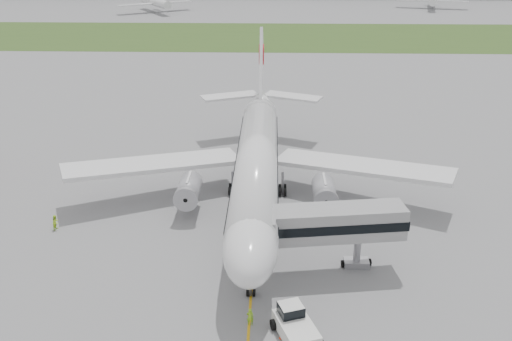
{
  "coord_description": "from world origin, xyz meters",
  "views": [
    {
      "loc": [
        1.82,
        -59.16,
        31.84
      ],
      "look_at": [
        -0.04,
        2.0,
        5.4
      ],
      "focal_mm": 40.0,
      "sensor_mm": 36.0,
      "label": 1
    }
  ],
  "objects_px": {
    "pushback_tug": "(295,324)",
    "jet_bridge": "(320,225)",
    "airliner": "(257,159)",
    "ground_crew_near": "(250,317)"
  },
  "relations": [
    {
      "from": "pushback_tug",
      "to": "jet_bridge",
      "type": "distance_m",
      "value": 10.76
    },
    {
      "from": "airliner",
      "to": "pushback_tug",
      "type": "bearing_deg",
      "value": -81.28
    },
    {
      "from": "airliner",
      "to": "ground_crew_near",
      "type": "relative_size",
      "value": 32.16
    },
    {
      "from": "ground_crew_near",
      "to": "jet_bridge",
      "type": "bearing_deg",
      "value": -130.46
    },
    {
      "from": "airliner",
      "to": "jet_bridge",
      "type": "distance_m",
      "value": 17.06
    },
    {
      "from": "pushback_tug",
      "to": "ground_crew_near",
      "type": "xyz_separation_m",
      "value": [
        -3.79,
        1.21,
        -0.29
      ]
    },
    {
      "from": "jet_bridge",
      "to": "airliner",
      "type": "bearing_deg",
      "value": 104.33
    },
    {
      "from": "pushback_tug",
      "to": "jet_bridge",
      "type": "height_order",
      "value": "jet_bridge"
    },
    {
      "from": "airliner",
      "to": "ground_crew_near",
      "type": "bearing_deg",
      "value": -89.77
    },
    {
      "from": "pushback_tug",
      "to": "ground_crew_near",
      "type": "height_order",
      "value": "pushback_tug"
    }
  ]
}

